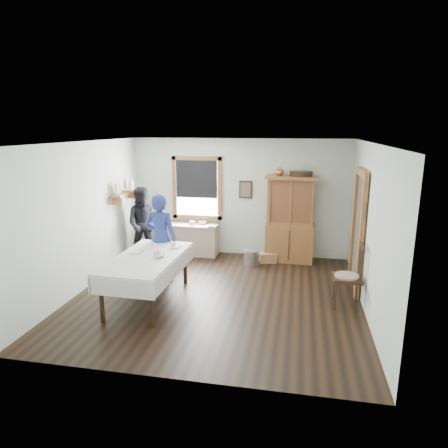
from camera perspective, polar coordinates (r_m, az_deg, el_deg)
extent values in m
cube|color=black|center=(7.29, -0.93, -10.10)|extent=(5.00, 5.00, 0.01)
cube|color=beige|center=(6.68, -1.02, 11.52)|extent=(5.00, 5.00, 0.01)
cube|color=beige|center=(9.27, 2.20, 3.78)|extent=(5.00, 0.01, 2.70)
cube|color=beige|center=(4.55, -7.50, -7.03)|extent=(5.00, 0.01, 2.70)
cube|color=beige|center=(7.76, -19.36, 1.03)|extent=(0.01, 5.00, 2.70)
cube|color=beige|center=(6.81, 20.07, -0.72)|extent=(0.01, 5.00, 2.70)
cube|color=white|center=(9.42, -3.84, 5.15)|extent=(1.00, 0.02, 1.30)
cube|color=#9A562F|center=(9.32, -3.95, 9.36)|extent=(1.18, 0.06, 0.09)
cube|color=#9A562F|center=(9.53, -3.82, 0.99)|extent=(1.18, 0.06, 0.09)
cube|color=#9A562F|center=(9.55, -7.06, 5.19)|extent=(0.09, 0.06, 1.48)
cube|color=#9A562F|center=(9.28, -0.61, 5.04)|extent=(0.09, 0.06, 1.48)
cube|color=black|center=(9.35, -3.94, 6.41)|extent=(0.98, 0.03, 0.87)
cube|color=#483F33|center=(7.70, 18.72, -1.32)|extent=(0.03, 0.90, 2.10)
cube|color=#9A562F|center=(7.21, 19.00, -2.34)|extent=(0.08, 0.12, 2.10)
cube|color=#9A562F|center=(8.18, 18.06, -0.40)|extent=(0.08, 0.12, 2.10)
cube|color=#9A562F|center=(7.50, 19.14, 6.92)|extent=(0.08, 1.14, 0.12)
cube|color=#9A562F|center=(8.97, -13.98, 4.33)|extent=(0.24, 1.00, 0.04)
cube|color=#9A562F|center=(8.63, -15.05, 3.24)|extent=(0.22, 0.03, 0.18)
cube|color=#9A562F|center=(9.34, -12.93, 4.14)|extent=(0.22, 0.03, 0.18)
cube|color=tan|center=(8.68, -14.85, 4.85)|extent=(0.03, 0.22, 0.24)
cylinder|color=silver|center=(9.26, -13.13, 5.49)|extent=(0.12, 0.12, 0.22)
cube|color=#342212|center=(9.18, 3.10, 4.93)|extent=(0.30, 0.04, 0.40)
torus|color=black|center=(7.02, 19.54, 2.83)|extent=(0.01, 0.27, 0.27)
cube|color=tan|center=(9.45, -4.67, -2.19)|extent=(1.28, 0.50, 0.73)
cube|color=#9A562F|center=(8.94, 9.43, 0.66)|extent=(1.14, 0.56, 1.92)
cube|color=silver|center=(7.04, -10.83, -7.72)|extent=(1.12, 2.05, 0.81)
cube|color=#342212|center=(7.01, 17.24, -7.00)|extent=(0.50, 0.50, 1.09)
cube|color=#989CA0|center=(8.78, 3.83, -4.79)|extent=(0.40, 0.40, 0.33)
cube|color=#9D7747|center=(9.01, 6.31, -4.77)|extent=(0.41, 0.33, 0.21)
imported|color=navy|center=(7.77, -9.02, -2.47)|extent=(0.62, 0.44, 1.61)
imported|color=black|center=(9.12, -11.30, -0.38)|extent=(0.87, 0.75, 1.54)
imported|color=silver|center=(6.78, -9.58, -4.44)|extent=(0.17, 0.17, 0.10)
imported|color=silver|center=(7.34, -7.24, -2.95)|extent=(0.13, 0.13, 0.10)
imported|color=silver|center=(6.85, -9.14, -4.44)|extent=(0.27, 0.27, 0.05)
imported|color=brown|center=(9.14, -2.18, -0.27)|extent=(0.16, 0.21, 0.02)
imported|color=silver|center=(9.36, -3.08, 0.20)|extent=(0.24, 0.24, 0.06)
imported|color=silver|center=(9.01, -13.87, 4.68)|extent=(0.22, 0.22, 0.05)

